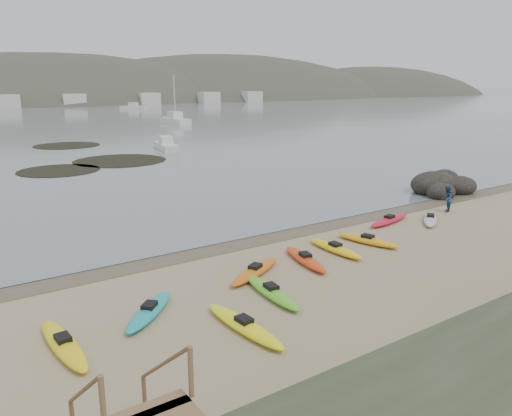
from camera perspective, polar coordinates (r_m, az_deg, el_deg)
ground at (r=25.53m, az=0.00°, el=-3.27°), size 600.00×600.00×0.00m
wet_sand at (r=25.29m, az=0.38°, el=-3.43°), size 60.00×60.00×0.00m
kayaks at (r=21.22m, az=5.05°, el=-6.54°), size 22.60×8.50×0.34m
person_east at (r=32.30m, az=20.98°, el=0.99°), size 0.98×0.91×1.60m
rock_cluster at (r=38.10m, az=20.46°, el=2.09°), size 5.36×3.96×1.85m
kelp_mats at (r=55.12m, az=-18.79°, el=5.50°), size 14.57×25.50×0.04m
moored_boats at (r=100.67m, az=-27.17°, el=8.65°), size 83.72×92.40×1.30m
far_hills at (r=221.82m, az=-20.45°, el=7.24°), size 550.00×135.00×80.00m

